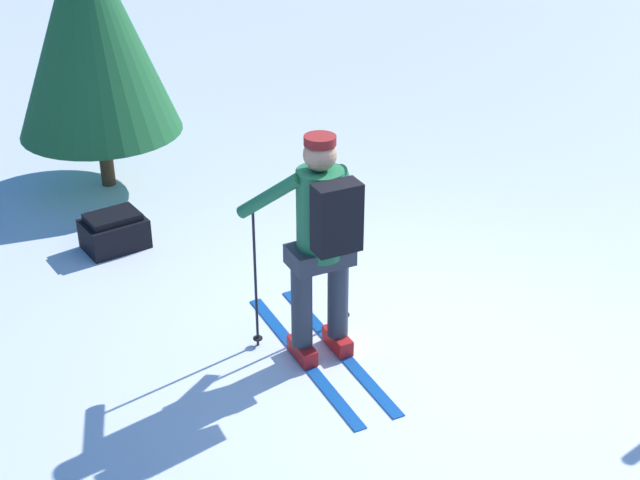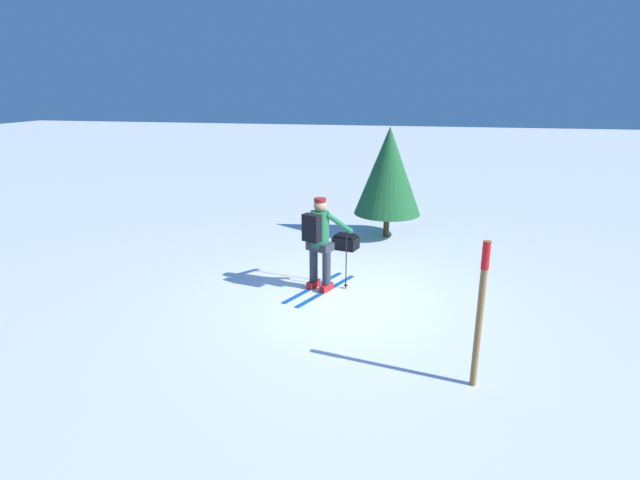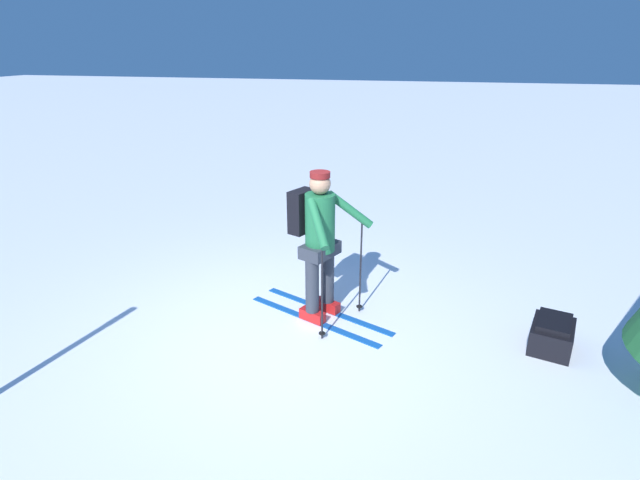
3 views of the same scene
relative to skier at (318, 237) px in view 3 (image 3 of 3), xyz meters
name	(u,v)px [view 3 (image 3 of 3)]	position (x,y,z in m)	size (l,w,h in m)	color
ground_plane	(283,334)	(-0.47, 0.27, -0.96)	(80.00, 80.00, 0.00)	white
skier	(318,237)	(0.00, 0.00, 0.00)	(1.10, 1.77, 1.69)	#144C9E
dropped_backpack	(552,335)	(-0.08, -2.46, -0.81)	(0.62, 0.52, 0.33)	black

